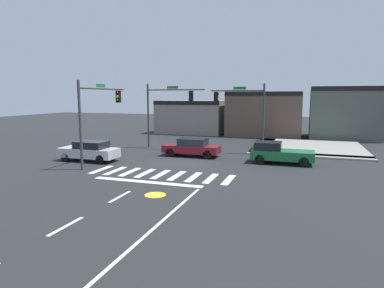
# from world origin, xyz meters

# --- Properties ---
(ground_plane) EXTENTS (120.00, 120.00, 0.00)m
(ground_plane) POSITION_xyz_m (0.00, 0.00, 0.00)
(ground_plane) COLOR #232628
(crosswalk_near) EXTENTS (9.25, 2.53, 0.01)m
(crosswalk_near) POSITION_xyz_m (0.00, -4.50, 0.00)
(crosswalk_near) COLOR silver
(crosswalk_near) RESTS_ON ground_plane
(lane_markings) EXTENTS (6.80, 20.25, 0.01)m
(lane_markings) POSITION_xyz_m (1.11, -12.02, 0.00)
(lane_markings) COLOR white
(lane_markings) RESTS_ON ground_plane
(bike_detector_marking) EXTENTS (1.09, 1.09, 0.01)m
(bike_detector_marking) POSITION_xyz_m (1.54, -8.67, 0.00)
(bike_detector_marking) COLOR yellow
(bike_detector_marking) RESTS_ON ground_plane
(curb_corner_northeast) EXTENTS (10.00, 10.60, 0.15)m
(curb_corner_northeast) POSITION_xyz_m (8.49, 9.42, 0.07)
(curb_corner_northeast) COLOR gray
(curb_corner_northeast) RESTS_ON ground_plane
(storefront_row) EXTENTS (26.96, 6.42, 6.00)m
(storefront_row) POSITION_xyz_m (4.83, 18.84, 2.70)
(storefront_row) COLOR gray
(storefront_row) RESTS_ON ground_plane
(traffic_signal_southwest) EXTENTS (0.32, 5.84, 6.00)m
(traffic_signal_southwest) POSITION_xyz_m (-5.61, -2.76, 4.14)
(traffic_signal_southwest) COLOR #383A3D
(traffic_signal_southwest) RESTS_ON ground_plane
(traffic_signal_northwest) EXTENTS (5.74, 0.32, 6.08)m
(traffic_signal_northwest) POSITION_xyz_m (-3.76, 5.57, 4.17)
(traffic_signal_northwest) COLOR #383A3D
(traffic_signal_northwest) RESTS_ON ground_plane
(traffic_signal_northeast) EXTENTS (4.75, 0.32, 6.01)m
(traffic_signal_northeast) POSITION_xyz_m (3.44, 5.45, 4.05)
(traffic_signal_northeast) COLOR #383A3D
(traffic_signal_northeast) RESTS_ON ground_plane
(car_green) EXTENTS (4.49, 1.92, 1.57)m
(car_green) POSITION_xyz_m (6.87, 1.56, 0.78)
(car_green) COLOR #1E6638
(car_green) RESTS_ON ground_plane
(car_silver) EXTENTS (4.56, 1.80, 1.53)m
(car_silver) POSITION_xyz_m (-7.00, -2.12, 0.79)
(car_silver) COLOR #B7BABF
(car_silver) RESTS_ON ground_plane
(car_maroon) EXTENTS (4.64, 1.83, 1.49)m
(car_maroon) POSITION_xyz_m (-0.16, 2.26, 0.77)
(car_maroon) COLOR maroon
(car_maroon) RESTS_ON ground_plane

